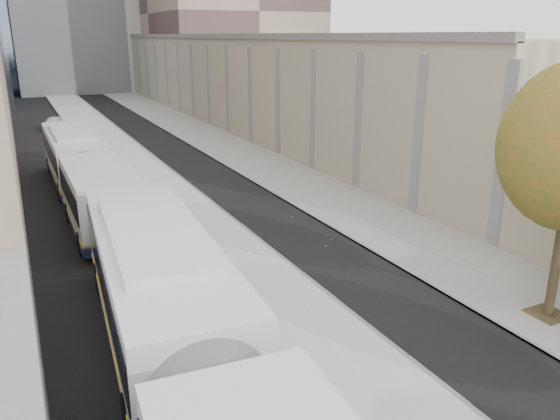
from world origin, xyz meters
TOP-DOWN VIEW (x-y plane):
  - bus_platform at (-3.88, 35.00)m, footprint 4.25×150.00m
  - sidewalk at (4.12, 35.00)m, footprint 4.75×150.00m
  - building_tan at (15.50, 64.00)m, footprint 18.00×92.00m
  - bus_near at (-7.71, 12.49)m, footprint 4.00×19.31m
  - bus_far at (-7.47, 31.91)m, footprint 2.72×17.69m
  - distant_car at (-7.15, 56.64)m, footprint 2.46×3.76m

SIDE VIEW (x-z plane):
  - sidewalk at x=4.12m, z-range 0.00..0.08m
  - bus_platform at x=-3.88m, z-range 0.00..0.15m
  - distant_car at x=-7.15m, z-range 0.00..1.19m
  - bus_far at x=-7.47m, z-range 0.14..3.08m
  - bus_near at x=-7.71m, z-range 0.15..3.34m
  - building_tan at x=15.50m, z-range 0.00..8.00m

